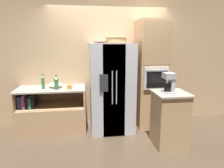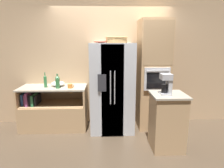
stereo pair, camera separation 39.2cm
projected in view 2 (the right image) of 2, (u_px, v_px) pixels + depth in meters
ground_plane at (112, 129)px, 4.15m from camera, size 20.00×20.00×0.00m
wall_back at (111, 60)px, 4.35m from camera, size 12.00×0.06×2.80m
counter_left at (54, 113)px, 4.18m from camera, size 1.33×0.64×0.89m
refrigerator at (112, 87)px, 4.03m from camera, size 0.85×0.83×1.76m
wall_oven at (153, 75)px, 4.11m from camera, size 0.60×0.68×2.22m
island_counter at (167, 121)px, 3.34m from camera, size 0.56×0.57×0.95m
wicker_basket at (117, 39)px, 3.79m from camera, size 0.42×0.42×0.12m
fruit_bowl at (101, 41)px, 3.83m from camera, size 0.29×0.29×0.06m
bottle_tall at (58, 82)px, 3.91m from camera, size 0.08×0.08×0.29m
bottle_short at (45, 81)px, 3.99m from camera, size 0.06×0.06×0.30m
mug at (70, 86)px, 3.94m from camera, size 0.13×0.09×0.08m
mixing_bowl at (58, 84)px, 4.12m from camera, size 0.28×0.28×0.10m
coffee_maker at (167, 83)px, 3.19m from camera, size 0.17×0.19×0.34m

